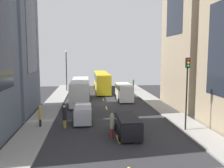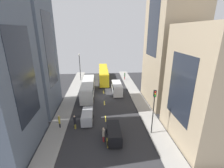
{
  "view_description": "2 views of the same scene",
  "coord_description": "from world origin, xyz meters",
  "px_view_note": "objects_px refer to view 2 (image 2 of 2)",
  "views": [
    {
      "loc": [
        -2.46,
        -33.88,
        6.82
      ],
      "look_at": [
        1.34,
        2.83,
        2.48
      ],
      "focal_mm": 38.47,
      "sensor_mm": 36.0,
      "label": 1
    },
    {
      "loc": [
        -0.74,
        -32.0,
        13.99
      ],
      "look_at": [
        1.82,
        0.28,
        2.94
      ],
      "focal_mm": 25.17,
      "sensor_mm": 36.0,
      "label": 2
    }
  ],
  "objects_px": {
    "pedestrian_crossing_near": "(103,134)",
    "pedestrian_waiting_curb": "(125,76)",
    "city_bus_white": "(88,87)",
    "car_black_1": "(114,132)",
    "streetcar_yellow": "(104,73)",
    "traffic_light_near_corner": "(154,104)",
    "pedestrian_crossing_mid": "(75,122)",
    "pedestrian_walking_far": "(59,121)",
    "delivery_van_white": "(117,88)",
    "car_silver_0": "(87,116)"
  },
  "relations": [
    {
      "from": "car_silver_0",
      "to": "pedestrian_crossing_mid",
      "type": "relative_size",
      "value": 1.84
    },
    {
      "from": "delivery_van_white",
      "to": "pedestrian_crossing_near",
      "type": "distance_m",
      "value": 16.92
    },
    {
      "from": "delivery_van_white",
      "to": "car_silver_0",
      "type": "xyz_separation_m",
      "value": [
        -6.03,
        -11.42,
        -0.51
      ]
    },
    {
      "from": "car_silver_0",
      "to": "pedestrian_crossing_near",
      "type": "height_order",
      "value": "pedestrian_crossing_near"
    },
    {
      "from": "pedestrian_walking_far",
      "to": "pedestrian_crossing_near",
      "type": "distance_m",
      "value": 7.37
    },
    {
      "from": "pedestrian_crossing_mid",
      "to": "pedestrian_waiting_curb",
      "type": "bearing_deg",
      "value": -11.32
    },
    {
      "from": "pedestrian_crossing_near",
      "to": "pedestrian_crossing_mid",
      "type": "bearing_deg",
      "value": -85.3
    },
    {
      "from": "streetcar_yellow",
      "to": "car_silver_0",
      "type": "relative_size",
      "value": 3.48
    },
    {
      "from": "streetcar_yellow",
      "to": "delivery_van_white",
      "type": "height_order",
      "value": "streetcar_yellow"
    },
    {
      "from": "pedestrian_waiting_curb",
      "to": "traffic_light_near_corner",
      "type": "distance_m",
      "value": 26.18
    },
    {
      "from": "car_black_1",
      "to": "delivery_van_white",
      "type": "bearing_deg",
      "value": 82.36
    },
    {
      "from": "streetcar_yellow",
      "to": "pedestrian_crossing_near",
      "type": "distance_m",
      "value": 27.3
    },
    {
      "from": "pedestrian_crossing_mid",
      "to": "traffic_light_near_corner",
      "type": "xyz_separation_m",
      "value": [
        11.0,
        -2.11,
        3.46
      ]
    },
    {
      "from": "pedestrian_waiting_curb",
      "to": "pedestrian_crossing_mid",
      "type": "bearing_deg",
      "value": 150.05
    },
    {
      "from": "streetcar_yellow",
      "to": "pedestrian_crossing_mid",
      "type": "relative_size",
      "value": 6.4
    },
    {
      "from": "car_black_1",
      "to": "traffic_light_near_corner",
      "type": "height_order",
      "value": "traffic_light_near_corner"
    },
    {
      "from": "delivery_van_white",
      "to": "pedestrian_walking_far",
      "type": "relative_size",
      "value": 2.73
    },
    {
      "from": "delivery_van_white",
      "to": "car_silver_0",
      "type": "bearing_deg",
      "value": -117.85
    },
    {
      "from": "streetcar_yellow",
      "to": "pedestrian_walking_far",
      "type": "distance_m",
      "value": 24.86
    },
    {
      "from": "car_black_1",
      "to": "pedestrian_crossing_mid",
      "type": "height_order",
      "value": "pedestrian_crossing_mid"
    },
    {
      "from": "streetcar_yellow",
      "to": "traffic_light_near_corner",
      "type": "height_order",
      "value": "traffic_light_near_corner"
    },
    {
      "from": "car_black_1",
      "to": "pedestrian_crossing_near",
      "type": "distance_m",
      "value": 1.49
    },
    {
      "from": "city_bus_white",
      "to": "pedestrian_crossing_near",
      "type": "relative_size",
      "value": 5.45
    },
    {
      "from": "traffic_light_near_corner",
      "to": "pedestrian_crossing_near",
      "type": "bearing_deg",
      "value": -170.59
    },
    {
      "from": "delivery_van_white",
      "to": "pedestrian_waiting_curb",
      "type": "relative_size",
      "value": 2.61
    },
    {
      "from": "delivery_van_white",
      "to": "pedestrian_walking_far",
      "type": "distance_m",
      "value": 16.44
    },
    {
      "from": "pedestrian_crossing_near",
      "to": "pedestrian_waiting_curb",
      "type": "bearing_deg",
      "value": -152.01
    },
    {
      "from": "pedestrian_walking_far",
      "to": "traffic_light_near_corner",
      "type": "relative_size",
      "value": 0.32
    },
    {
      "from": "pedestrian_waiting_curb",
      "to": "pedestrian_walking_far",
      "type": "bearing_deg",
      "value": 145.4
    },
    {
      "from": "pedestrian_walking_far",
      "to": "pedestrian_crossing_mid",
      "type": "relative_size",
      "value": 0.94
    },
    {
      "from": "pedestrian_crossing_mid",
      "to": "pedestrian_walking_far",
      "type": "bearing_deg",
      "value": 97.0
    },
    {
      "from": "car_silver_0",
      "to": "traffic_light_near_corner",
      "type": "relative_size",
      "value": 0.63
    },
    {
      "from": "pedestrian_crossing_near",
      "to": "car_silver_0",
      "type": "bearing_deg",
      "value": -111.7
    },
    {
      "from": "car_black_1",
      "to": "pedestrian_walking_far",
      "type": "distance_m",
      "value": 8.45
    },
    {
      "from": "streetcar_yellow",
      "to": "city_bus_white",
      "type": "bearing_deg",
      "value": -108.62
    },
    {
      "from": "car_black_1",
      "to": "pedestrian_crossing_mid",
      "type": "bearing_deg",
      "value": 153.59
    },
    {
      "from": "delivery_van_white",
      "to": "car_black_1",
      "type": "distance_m",
      "value": 16.22
    },
    {
      "from": "car_silver_0",
      "to": "car_black_1",
      "type": "relative_size",
      "value": 0.95
    },
    {
      "from": "traffic_light_near_corner",
      "to": "streetcar_yellow",
      "type": "bearing_deg",
      "value": 103.01
    },
    {
      "from": "pedestrian_crossing_mid",
      "to": "pedestrian_crossing_near",
      "type": "bearing_deg",
      "value": -114.03
    },
    {
      "from": "streetcar_yellow",
      "to": "pedestrian_crossing_near",
      "type": "height_order",
      "value": "streetcar_yellow"
    },
    {
      "from": "pedestrian_crossing_near",
      "to": "streetcar_yellow",
      "type": "bearing_deg",
      "value": -139.09
    },
    {
      "from": "streetcar_yellow",
      "to": "car_silver_0",
      "type": "height_order",
      "value": "streetcar_yellow"
    },
    {
      "from": "car_silver_0",
      "to": "traffic_light_near_corner",
      "type": "height_order",
      "value": "traffic_light_near_corner"
    },
    {
      "from": "streetcar_yellow",
      "to": "car_silver_0",
      "type": "bearing_deg",
      "value": -98.37
    },
    {
      "from": "delivery_van_white",
      "to": "pedestrian_waiting_curb",
      "type": "bearing_deg",
      "value": 71.75
    },
    {
      "from": "streetcar_yellow",
      "to": "pedestrian_walking_far",
      "type": "xyz_separation_m",
      "value": [
        -7.27,
        -23.75,
        -0.87
      ]
    },
    {
      "from": "city_bus_white",
      "to": "car_black_1",
      "type": "relative_size",
      "value": 2.7
    },
    {
      "from": "car_black_1",
      "to": "pedestrian_crossing_mid",
      "type": "distance_m",
      "value": 6.23
    },
    {
      "from": "city_bus_white",
      "to": "pedestrian_crossing_mid",
      "type": "bearing_deg",
      "value": -95.17
    }
  ]
}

